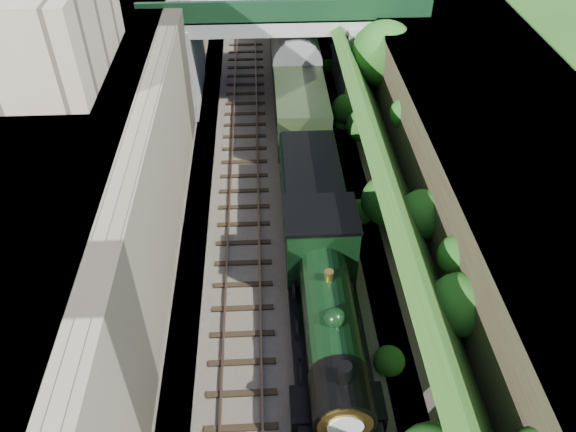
{
  "coord_description": "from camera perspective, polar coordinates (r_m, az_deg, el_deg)",
  "views": [
    {
      "loc": [
        -0.95,
        -9.11,
        17.78
      ],
      "look_at": [
        0.0,
        8.96,
        2.47
      ],
      "focal_mm": 35.0,
      "sensor_mm": 36.0,
      "label": 1
    }
  ],
  "objects": [
    {
      "name": "tender",
      "position": [
        26.4,
        2.3,
        2.44
      ],
      "size": [
        2.7,
        6.0,
        3.05
      ],
      "color": "black",
      "rests_on": "trackbed"
    },
    {
      "name": "track_right",
      "position": [
        34.05,
        1.06,
        9.23
      ],
      "size": [
        2.5,
        90.0,
        0.2
      ],
      "color": "black",
      "rests_on": "trackbed"
    },
    {
      "name": "trackbed",
      "position": [
        34.07,
        -0.98,
        8.97
      ],
      "size": [
        10.0,
        90.0,
        0.2
      ],
      "primitive_type": "cube",
      "color": "#473F38",
      "rests_on": "ground"
    },
    {
      "name": "track_left",
      "position": [
        34.0,
        -4.4,
        9.06
      ],
      "size": [
        2.5,
        90.0,
        0.2
      ],
      "color": "black",
      "rests_on": "trackbed"
    },
    {
      "name": "tree",
      "position": [
        32.49,
        9.83,
        15.81
      ],
      "size": [
        3.6,
        3.8,
        6.6
      ],
      "color": "black",
      "rests_on": "ground"
    },
    {
      "name": "coach_front",
      "position": [
        36.95,
        0.64,
        15.03
      ],
      "size": [
        2.9,
        18.0,
        3.7
      ],
      "color": "black",
      "rests_on": "trackbed"
    },
    {
      "name": "street_plateau_left",
      "position": [
        33.41,
        -17.1,
        13.15
      ],
      "size": [
        6.0,
        90.0,
        7.0
      ],
      "primitive_type": "cube",
      "color": "#262628",
      "rests_on": "ground"
    },
    {
      "name": "road_bridge",
      "position": [
        35.89,
        0.26,
        17.78
      ],
      "size": [
        16.0,
        6.4,
        7.25
      ],
      "color": "gray",
      "rests_on": "ground"
    },
    {
      "name": "locomotive",
      "position": [
        20.9,
        4.01,
        -9.4
      ],
      "size": [
        3.1,
        10.22,
        3.83
      ],
      "color": "black",
      "rests_on": "trackbed"
    },
    {
      "name": "embankment_slope",
      "position": [
        31.61,
        8.37,
        11.4
      ],
      "size": [
        4.42,
        90.0,
        6.36
      ],
      "color": "#1E4714",
      "rests_on": "ground"
    },
    {
      "name": "street_plateau_right",
      "position": [
        34.23,
        15.52,
        13.42
      ],
      "size": [
        8.0,
        90.0,
        6.25
      ],
      "primitive_type": "cube",
      "color": "#262628",
      "rests_on": "ground"
    },
    {
      "name": "building_near",
      "position": [
        26.16,
        -23.02,
        17.61
      ],
      "size": [
        4.0,
        8.0,
        4.0
      ],
      "primitive_type": "cube",
      "color": "gray",
      "rests_on": "street_plateau_left"
    },
    {
      "name": "retaining_wall",
      "position": [
        32.75,
        -11.0,
        13.64
      ],
      "size": [
        1.0,
        90.0,
        7.0
      ],
      "primitive_type": "cube",
      "color": "#756B56",
      "rests_on": "ground"
    }
  ]
}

